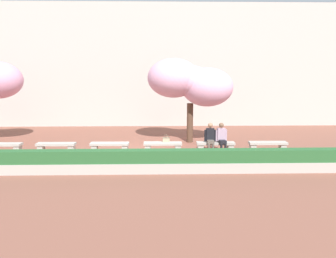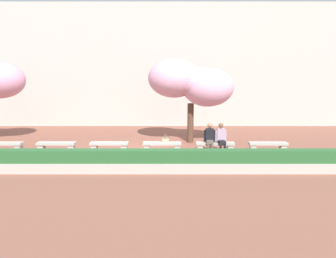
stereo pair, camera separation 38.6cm
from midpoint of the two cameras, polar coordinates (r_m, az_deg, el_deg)
ground_plane at (r=14.29m, az=-4.75°, el=-4.09°), size 100.00×100.00×0.00m
building_facade at (r=22.97m, az=-2.96°, el=10.85°), size 28.00×4.00×7.69m
stone_bench_west_end at (r=15.77m, az=-25.99°, el=-2.63°), size 1.65×0.44×0.45m
stone_bench_near_west at (r=14.91m, az=-18.06°, el=-2.79°), size 1.65×0.44×0.45m
stone_bench_center at (r=14.36m, az=-9.33°, el=-2.89°), size 1.65×0.44×0.45m
stone_bench_near_east at (r=14.17m, az=-0.15°, el=-2.94°), size 1.65×0.44×0.45m
stone_bench_east_end at (r=14.34m, az=9.05°, el=-2.90°), size 1.65×0.44×0.45m
stone_bench_far_east at (r=14.87m, az=17.81°, el=-2.80°), size 1.65×0.44×0.45m
person_seated_left at (r=14.17m, az=8.16°, el=-1.38°), size 0.51×0.69×1.29m
person_seated_right at (r=14.25m, az=10.11°, el=-1.37°), size 0.51×0.71×1.29m
handbag at (r=14.11m, az=0.44°, el=-1.82°), size 0.30×0.15×0.34m
cherry_tree_main at (r=16.00m, az=4.63°, el=8.11°), size 4.13×2.59×4.11m
planter_hedge_foreground at (r=11.45m, az=-5.98°, el=-5.64°), size 16.87×0.50×0.80m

